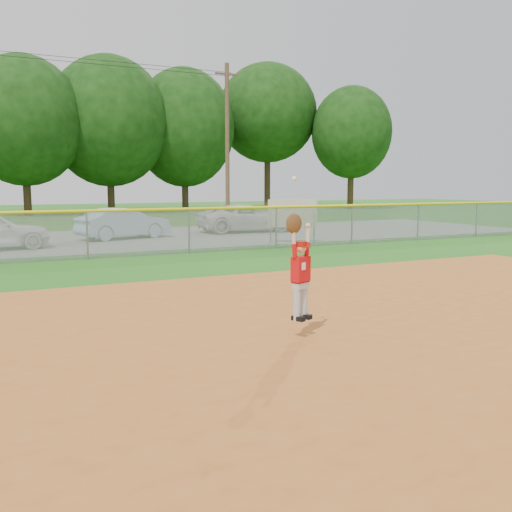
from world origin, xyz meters
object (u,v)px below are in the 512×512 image
(car_blue, at_px, (124,223))
(ballplayer, at_px, (300,267))
(car_white_b, at_px, (247,218))
(sponsor_sign, at_px, (292,214))

(car_blue, distance_m, ballplayer, 16.82)
(car_white_b, xyz_separation_m, sponsor_sign, (-0.60, -5.39, 0.45))
(car_white_b, relative_size, sponsor_sign, 2.59)
(car_blue, relative_size, ballplayer, 1.83)
(car_blue, bearing_deg, sponsor_sign, -145.71)
(sponsor_sign, bearing_deg, car_white_b, 83.64)
(sponsor_sign, bearing_deg, ballplayer, -119.64)
(car_blue, xyz_separation_m, sponsor_sign, (5.54, -4.61, 0.46))
(car_blue, xyz_separation_m, car_white_b, (6.14, 0.77, 0.01))
(sponsor_sign, height_order, ballplayer, ballplayer)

